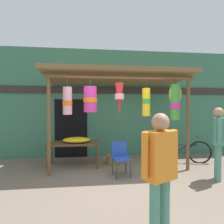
{
  "coord_description": "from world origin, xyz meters",
  "views": [
    {
      "loc": [
        -0.69,
        -4.57,
        1.72
      ],
      "look_at": [
        0.04,
        1.56,
        1.57
      ],
      "focal_mm": 30.81,
      "sensor_mm": 36.0,
      "label": 1
    }
  ],
  "objects_px": {
    "display_table": "(73,145)",
    "wicker_basket_by_table": "(113,160)",
    "parked_bicycle": "(182,151)",
    "vendor_in_orange": "(160,167)",
    "folding_chair": "(120,156)",
    "customer_foreground": "(218,137)",
    "flower_heap_on_table": "(77,140)"
  },
  "relations": [
    {
      "from": "folding_chair",
      "to": "parked_bicycle",
      "type": "bearing_deg",
      "value": 23.27
    },
    {
      "from": "wicker_basket_by_table",
      "to": "customer_foreground",
      "type": "relative_size",
      "value": 0.23
    },
    {
      "from": "flower_heap_on_table",
      "to": "parked_bicycle",
      "type": "xyz_separation_m",
      "value": [
        3.24,
        0.0,
        -0.42
      ]
    },
    {
      "from": "parked_bicycle",
      "to": "vendor_in_orange",
      "type": "relative_size",
      "value": 1.03
    },
    {
      "from": "folding_chair",
      "to": "customer_foreground",
      "type": "bearing_deg",
      "value": -14.7
    },
    {
      "from": "folding_chair",
      "to": "customer_foreground",
      "type": "xyz_separation_m",
      "value": [
        2.24,
        -0.59,
        0.52
      ]
    },
    {
      "from": "flower_heap_on_table",
      "to": "display_table",
      "type": "bearing_deg",
      "value": 177.12
    },
    {
      "from": "folding_chair",
      "to": "parked_bicycle",
      "type": "distance_m",
      "value": 2.3
    },
    {
      "from": "flower_heap_on_table",
      "to": "folding_chair",
      "type": "height_order",
      "value": "flower_heap_on_table"
    },
    {
      "from": "customer_foreground",
      "to": "folding_chair",
      "type": "bearing_deg",
      "value": 165.3
    },
    {
      "from": "parked_bicycle",
      "to": "display_table",
      "type": "bearing_deg",
      "value": 179.91
    },
    {
      "from": "wicker_basket_by_table",
      "to": "parked_bicycle",
      "type": "xyz_separation_m",
      "value": [
        2.18,
        -0.06,
        0.21
      ]
    },
    {
      "from": "folding_chair",
      "to": "wicker_basket_by_table",
      "type": "bearing_deg",
      "value": 94.37
    },
    {
      "from": "folding_chair",
      "to": "wicker_basket_by_table",
      "type": "height_order",
      "value": "folding_chair"
    },
    {
      "from": "display_table",
      "to": "wicker_basket_by_table",
      "type": "bearing_deg",
      "value": 2.51
    },
    {
      "from": "flower_heap_on_table",
      "to": "vendor_in_orange",
      "type": "bearing_deg",
      "value": -69.88
    },
    {
      "from": "flower_heap_on_table",
      "to": "wicker_basket_by_table",
      "type": "distance_m",
      "value": 1.24
    },
    {
      "from": "flower_heap_on_table",
      "to": "vendor_in_orange",
      "type": "xyz_separation_m",
      "value": [
        1.23,
        -3.37,
        0.2
      ]
    },
    {
      "from": "flower_heap_on_table",
      "to": "folding_chair",
      "type": "relative_size",
      "value": 0.95
    },
    {
      "from": "display_table",
      "to": "flower_heap_on_table",
      "type": "height_order",
      "value": "flower_heap_on_table"
    },
    {
      "from": "display_table",
      "to": "folding_chair",
      "type": "xyz_separation_m",
      "value": [
        1.24,
        -0.91,
        -0.13
      ]
    },
    {
      "from": "vendor_in_orange",
      "to": "display_table",
      "type": "bearing_deg",
      "value": 111.69
    },
    {
      "from": "folding_chair",
      "to": "vendor_in_orange",
      "type": "xyz_separation_m",
      "value": [
        0.1,
        -2.46,
        0.47
      ]
    },
    {
      "from": "flower_heap_on_table",
      "to": "vendor_in_orange",
      "type": "distance_m",
      "value": 3.59
    },
    {
      "from": "display_table",
      "to": "wicker_basket_by_table",
      "type": "relative_size",
      "value": 3.77
    },
    {
      "from": "display_table",
      "to": "flower_heap_on_table",
      "type": "distance_m",
      "value": 0.18
    },
    {
      "from": "display_table",
      "to": "flower_heap_on_table",
      "type": "relative_size",
      "value": 1.83
    },
    {
      "from": "customer_foreground",
      "to": "vendor_in_orange",
      "type": "bearing_deg",
      "value": -138.78
    },
    {
      "from": "folding_chair",
      "to": "wicker_basket_by_table",
      "type": "distance_m",
      "value": 1.03
    },
    {
      "from": "display_table",
      "to": "vendor_in_orange",
      "type": "bearing_deg",
      "value": -68.31
    },
    {
      "from": "folding_chair",
      "to": "vendor_in_orange",
      "type": "bearing_deg",
      "value": -87.7
    },
    {
      "from": "wicker_basket_by_table",
      "to": "customer_foreground",
      "type": "bearing_deg",
      "value": -33.81
    }
  ]
}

